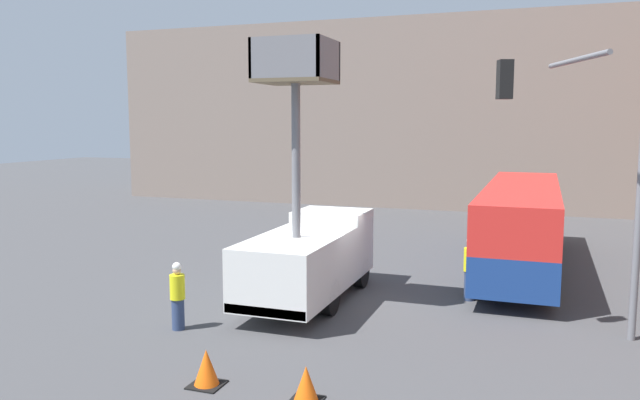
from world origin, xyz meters
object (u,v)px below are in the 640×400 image
road_worker_near_truck (178,296)px  road_worker_directing (470,268)px  traffic_light_pole (596,148)px  traffic_cone_mid_road (206,369)px  city_bus (521,220)px  utility_truck (310,251)px  traffic_cone_near_truck (306,385)px

road_worker_near_truck → road_worker_directing: 8.50m
traffic_light_pole → traffic_cone_mid_road: (-7.35, -5.47, -4.32)m
road_worker_directing → traffic_cone_mid_road: 9.09m
road_worker_near_truck → traffic_cone_mid_road: 3.72m
city_bus → road_worker_near_truck: size_ratio=7.00×
utility_truck → road_worker_directing: utility_truck is taller
road_worker_directing → traffic_cone_mid_road: bearing=-15.9°
traffic_cone_near_truck → traffic_light_pole: bearing=46.4°
city_bus → road_worker_near_truck: 12.76m
utility_truck → road_worker_directing: bearing=21.3°
traffic_light_pole → road_worker_near_truck: 10.83m
city_bus → traffic_light_pole: traffic_light_pole is taller
road_worker_near_truck → traffic_cone_near_truck: size_ratio=2.51×
city_bus → traffic_cone_near_truck: 13.23m
traffic_light_pole → traffic_cone_near_truck: traffic_light_pole is taller
utility_truck → traffic_cone_mid_road: 6.37m
road_worker_near_truck → traffic_cone_mid_road: (2.42, -2.77, -0.51)m
city_bus → traffic_light_pole: (1.81, -7.23, 2.88)m
city_bus → road_worker_directing: (-1.26, -4.71, -0.81)m
traffic_light_pole → road_worker_near_truck: bearing=-164.6°
traffic_light_pole → traffic_cone_near_truck: 8.71m
utility_truck → traffic_cone_near_truck: 6.77m
traffic_light_pole → traffic_cone_near_truck: bearing=-133.6°
traffic_cone_near_truck → city_bus: bearing=75.0°
utility_truck → road_worker_near_truck: bearing=-123.1°
traffic_light_pole → road_worker_directing: (-3.07, 2.52, -3.69)m
road_worker_directing → traffic_cone_near_truck: (-2.14, -7.99, -0.65)m
road_worker_directing → city_bus: bearing=177.2°
traffic_cone_near_truck → road_worker_near_truck: bearing=148.7°
road_worker_near_truck → road_worker_directing: (6.70, 5.22, 0.11)m
city_bus → traffic_cone_mid_road: size_ratio=16.30×
road_worker_directing → traffic_cone_near_truck: road_worker_directing is taller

